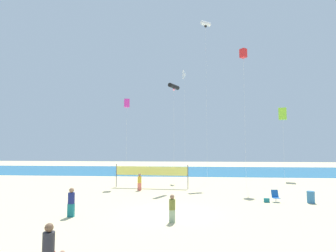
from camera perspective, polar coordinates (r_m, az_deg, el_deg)
name	(u,v)px	position (r m, az deg, el deg)	size (l,w,h in m)	color
ground_plane	(168,214)	(17.78, 0.00, -18.20)	(120.00, 120.00, 0.00)	beige
ocean_band	(182,171)	(48.25, 2.93, -9.50)	(120.00, 20.00, 0.01)	#1E6B99
mother_figure	(48,248)	(10.39, -24.17, -22.64)	(0.39, 0.39, 1.70)	maroon
beachgoer_olive_shirt	(172,207)	(15.64, 0.90, -17.00)	(0.35, 0.35, 1.54)	#99B28C
beachgoer_mustard_shirt	(140,181)	(26.61, -6.10, -11.68)	(0.37, 0.37, 1.63)	#EA7260
beachgoer_navy_shirt	(71,201)	(17.78, -19.95, -14.87)	(0.40, 0.40, 1.74)	#19727A
folding_beach_chair	(275,196)	(22.83, 21.94, -13.62)	(0.52, 0.65, 0.89)	#1959B2
trash_barrel	(311,197)	(23.44, 28.18, -13.22)	(0.55, 0.55, 0.88)	teal
volleyball_net	(151,172)	(28.14, -3.57, -9.75)	(7.64, 0.62, 2.40)	#4C4C51
beach_handbag	(267,200)	(22.39, 20.32, -14.65)	(0.39, 0.20, 0.31)	#19727A
kite_black_tube	(174,87)	(28.54, 1.25, 8.36)	(1.17, 1.75, 10.82)	silver
kite_white_delta	(185,75)	(37.81, 3.57, 10.86)	(0.71, 1.45, 14.93)	silver
kite_magenta_box	(127,103)	(30.48, -8.79, 4.82)	(0.72, 0.72, 9.59)	silver
kite_white_tube	(206,24)	(38.27, 8.02, 20.69)	(1.43, 1.14, 20.84)	silver
kite_red_box	(243,54)	(31.68, 15.77, 14.64)	(0.86, 0.86, 15.04)	silver
kite_lime_box	(283,114)	(38.87, 23.26, 2.39)	(1.26, 1.26, 9.41)	silver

